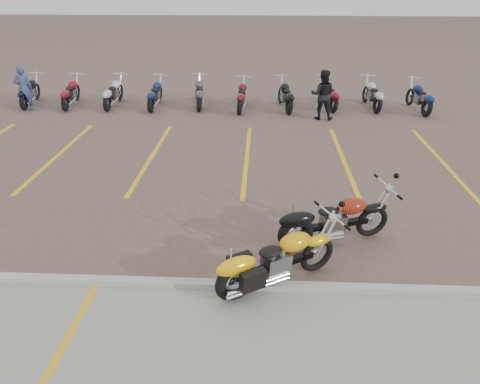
% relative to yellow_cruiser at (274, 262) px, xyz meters
% --- Properties ---
extents(ground, '(100.00, 100.00, 0.00)m').
position_rel_yellow_cruiser_xyz_m(ground, '(-0.66, 1.88, -0.47)').
color(ground, '#6C594D').
rests_on(ground, ground).
extents(curb, '(60.00, 0.18, 0.12)m').
position_rel_yellow_cruiser_xyz_m(curb, '(-0.66, -0.12, -0.41)').
color(curb, '#ADAAA3').
rests_on(curb, ground).
extents(parking_stripes, '(38.00, 5.50, 0.01)m').
position_rel_yellow_cruiser_xyz_m(parking_stripes, '(-0.66, 5.88, -0.46)').
color(parking_stripes, gold).
rests_on(parking_stripes, ground).
extents(yellow_cruiser, '(2.02, 1.32, 0.94)m').
position_rel_yellow_cruiser_xyz_m(yellow_cruiser, '(0.00, 0.00, 0.00)').
color(yellow_cruiser, black).
rests_on(yellow_cruiser, ground).
extents(flame_cruiser, '(2.21, 0.90, 0.95)m').
position_rel_yellow_cruiser_xyz_m(flame_cruiser, '(1.11, 1.40, 0.00)').
color(flame_cruiser, black).
rests_on(flame_cruiser, ground).
extents(person_a, '(0.70, 0.58, 1.65)m').
position_rel_yellow_cruiser_xyz_m(person_a, '(-9.10, 10.40, 0.36)').
color(person_a, navy).
rests_on(person_a, ground).
extents(person_b, '(0.92, 0.76, 1.72)m').
position_rel_yellow_cruiser_xyz_m(person_b, '(1.84, 9.84, 0.39)').
color(person_b, black).
rests_on(person_b, ground).
extents(bg_bike_row, '(15.62, 2.04, 1.10)m').
position_rel_yellow_cruiser_xyz_m(bg_bike_row, '(-1.91, 11.10, 0.08)').
color(bg_bike_row, black).
rests_on(bg_bike_row, ground).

